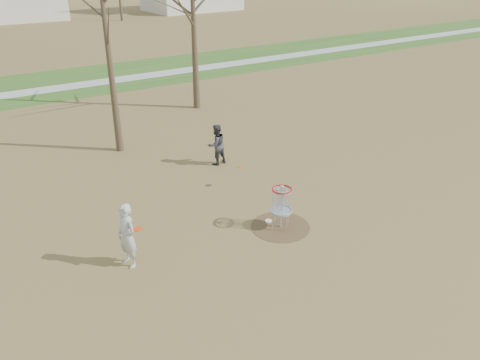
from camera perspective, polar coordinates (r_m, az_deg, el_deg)
name	(u,v)px	position (r m, az deg, el deg)	size (l,w,h in m)	color
ground	(280,227)	(14.35, 4.94, -5.70)	(160.00, 160.00, 0.00)	brown
green_band	(83,81)	(32.37, -18.56, 11.42)	(160.00, 8.00, 0.01)	#2D5119
footpath	(88,84)	(31.43, -18.06, 11.09)	(160.00, 1.50, 0.01)	#9E9E99
dirt_circle	(280,227)	(14.35, 4.94, -5.68)	(1.80, 1.80, 0.01)	#47331E
player_standing	(127,236)	(12.56, -13.62, -6.64)	(0.66, 0.43, 1.81)	#B2B2B2
player_throwing	(216,145)	(18.14, -2.90, 4.33)	(0.79, 0.61, 1.62)	#39383E
disc_grounded	(269,221)	(14.58, 3.50, -5.00)	(0.22, 0.22, 0.02)	white
discs_in_play	(199,191)	(14.27, -5.05, -1.40)	(4.90, 2.67, 0.37)	orange
disc_golf_basket	(282,200)	(13.89, 5.09, -2.50)	(0.64, 0.64, 1.35)	#9EA3AD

